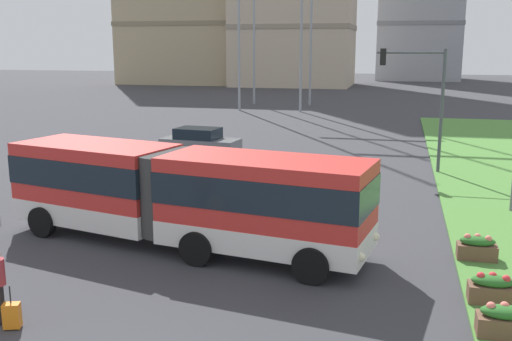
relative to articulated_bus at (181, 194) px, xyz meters
name	(u,v)px	position (x,y,z in m)	size (l,w,h in m)	color
articulated_bus	(181,194)	(0.00, 0.00, 0.00)	(12.06, 4.79, 3.00)	red
car_grey_wagon	(200,142)	(-4.53, 14.84, -0.90)	(4.57, 2.41, 1.58)	slate
rolling_suitcase	(12,315)	(-1.66, -6.13, -1.34)	(0.42, 0.35, 0.97)	orange
flower_planter_1	(504,321)	(8.77, -4.08, -1.23)	(1.10, 0.56, 0.74)	brown
flower_planter_2	(492,289)	(8.77, -2.35, -1.23)	(1.10, 0.56, 0.74)	brown
flower_planter_3	(477,247)	(8.77, 0.69, -1.23)	(1.10, 0.56, 0.74)	brown
traffic_light_far_right	(421,89)	(7.35, 13.08, 2.44)	(3.24, 0.28, 6.00)	#474C51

